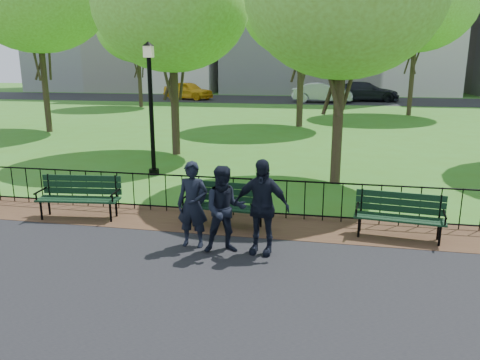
% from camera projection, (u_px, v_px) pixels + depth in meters
% --- Properties ---
extents(ground, '(120.00, 120.00, 0.00)m').
position_uv_depth(ground, '(222.00, 250.00, 8.71)').
color(ground, '#396B1C').
extents(dirt_strip, '(60.00, 1.60, 0.01)m').
position_uv_depth(dirt_strip, '(238.00, 223.00, 10.13)').
color(dirt_strip, '#372216').
rests_on(dirt_strip, ground).
extents(far_street, '(70.00, 9.00, 0.01)m').
position_uv_depth(far_street, '(312.00, 100.00, 41.97)').
color(far_street, black).
rests_on(far_street, ground).
extents(iron_fence, '(24.06, 0.06, 1.00)m').
position_uv_depth(iron_fence, '(242.00, 195.00, 10.49)').
color(iron_fence, black).
rests_on(iron_fence, ground).
extents(park_bench_main, '(1.80, 0.68, 1.00)m').
position_uv_depth(park_bench_main, '(212.00, 198.00, 9.85)').
color(park_bench_main, black).
rests_on(park_bench_main, ground).
extents(park_bench_left_a, '(1.85, 0.75, 1.02)m').
position_uv_depth(park_bench_left_a, '(80.00, 192.00, 10.40)').
color(park_bench_left_a, black).
rests_on(park_bench_left_a, ground).
extents(park_bench_right_a, '(1.76, 0.73, 0.97)m').
position_uv_depth(park_bench_right_a, '(400.00, 211.00, 9.21)').
color(park_bench_right_a, black).
rests_on(park_bench_right_a, ground).
extents(lamppost, '(0.36, 0.36, 3.97)m').
position_uv_depth(lamppost, '(151.00, 104.00, 13.98)').
color(lamppost, black).
rests_on(lamppost, ground).
extents(tree_near_w, '(5.52, 5.52, 7.69)m').
position_uv_depth(tree_near_w, '(171.00, 5.00, 16.38)').
color(tree_near_w, '#2D2116').
rests_on(tree_near_w, ground).
extents(tree_far_c, '(6.39, 6.39, 8.91)m').
position_uv_depth(tree_far_c, '(303.00, 5.00, 23.65)').
color(tree_far_c, '#2D2116').
rests_on(tree_far_c, ground).
extents(tree_far_e, '(7.19, 7.19, 10.02)m').
position_uv_depth(tree_far_e, '(419.00, 1.00, 28.61)').
color(tree_far_e, '#2D2116').
rests_on(tree_far_e, ground).
extents(tree_far_w, '(6.01, 6.01, 8.37)m').
position_uv_depth(tree_far_w, '(137.00, 27.00, 34.43)').
color(tree_far_w, '#2D2116').
rests_on(tree_far_w, ground).
extents(person_left, '(0.60, 0.40, 1.63)m').
position_uv_depth(person_left, '(193.00, 205.00, 8.69)').
color(person_left, black).
rests_on(person_left, asphalt_path).
extents(person_mid, '(0.87, 0.63, 1.61)m').
position_uv_depth(person_mid, '(225.00, 210.00, 8.43)').
color(person_mid, black).
rests_on(person_mid, asphalt_path).
extents(person_right, '(1.07, 0.55, 1.75)m').
position_uv_depth(person_right, '(261.00, 207.00, 8.37)').
color(person_right, black).
rests_on(person_right, asphalt_path).
extents(taxi, '(5.07, 3.37, 1.60)m').
position_uv_depth(taxi, '(188.00, 90.00, 42.58)').
color(taxi, '#F0AF14').
rests_on(taxi, far_street).
extents(sedan_silver, '(5.09, 1.96, 1.65)m').
position_uv_depth(sedan_silver, '(322.00, 93.00, 39.25)').
color(sedan_silver, '#A3A5AB').
rests_on(sedan_silver, far_street).
extents(sedan_dark, '(5.78, 2.50, 1.66)m').
position_uv_depth(sedan_dark, '(365.00, 92.00, 40.56)').
color(sedan_dark, black).
rests_on(sedan_dark, far_street).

